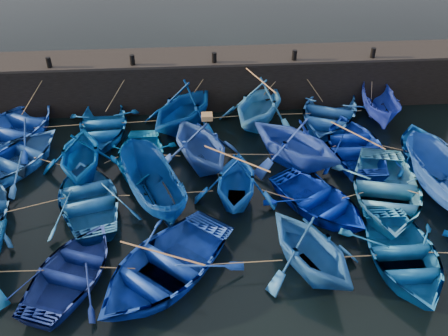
{
  "coord_description": "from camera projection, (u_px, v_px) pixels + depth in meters",
  "views": [
    {
      "loc": [
        -1.27,
        -13.57,
        12.54
      ],
      "look_at": [
        0.0,
        3.2,
        0.7
      ],
      "focal_mm": 40.0,
      "sensor_mm": 36.0,
      "label": 1
    }
  ],
  "objects": [
    {
      "name": "bollard_2",
      "position": [
        214.0,
        57.0,
        24.54
      ],
      "size": [
        0.24,
        0.24,
        0.5
      ],
      "primitive_type": "cylinder",
      "color": "black",
      "rests_on": "quay_top"
    },
    {
      "name": "bollard_4",
      "position": [
        373.0,
        53.0,
        25.03
      ],
      "size": [
        0.24,
        0.24,
        0.5
      ],
      "primitive_type": "cylinder",
      "color": "black",
      "rests_on": "quay_top"
    },
    {
      "name": "boat_12",
      "position": [
        427.0,
        152.0,
        21.98
      ],
      "size": [
        3.68,
        4.83,
        0.94
      ],
      "primitive_type": "imported",
      "rotation": [
        0.0,
        0.0,
        3.04
      ],
      "color": "#084AA4",
      "rests_on": "ground"
    },
    {
      "name": "boat_11",
      "position": [
        355.0,
        145.0,
        22.32
      ],
      "size": [
        3.7,
        5.1,
        1.04
      ],
      "primitive_type": "imported",
      "rotation": [
        0.0,
        0.0,
        3.12
      ],
      "color": "#0728A1",
      "rests_on": "ground"
    },
    {
      "name": "boat_5",
      "position": [
        380.0,
        105.0,
        24.83
      ],
      "size": [
        2.06,
        4.32,
        1.61
      ],
      "primitive_type": "imported",
      "rotation": [
        0.0,
        0.0,
        -0.12
      ],
      "color": "#182EA0",
      "rests_on": "ground"
    },
    {
      "name": "boat_18",
      "position": [
        386.0,
        191.0,
        19.5
      ],
      "size": [
        5.29,
        6.47,
        1.18
      ],
      "primitive_type": "imported",
      "rotation": [
        0.0,
        0.0,
        -0.24
      ],
      "color": "#3584D2",
      "rests_on": "ground"
    },
    {
      "name": "ground",
      "position": [
        231.0,
        233.0,
        18.36
      ],
      "size": [
        120.0,
        120.0,
        0.0
      ],
      "primitive_type": "plane",
      "color": "black",
      "rests_on": "ground"
    },
    {
      "name": "boat_7",
      "position": [
        81.0,
        154.0,
        20.76
      ],
      "size": [
        3.82,
        4.34,
        2.14
      ],
      "primitive_type": "imported",
      "rotation": [
        0.0,
        0.0,
        3.22
      ],
      "color": "#00418C",
      "rests_on": "ground"
    },
    {
      "name": "boat_10",
      "position": [
        295.0,
        141.0,
        21.34
      ],
      "size": [
        6.02,
        6.06,
        2.42
      ],
      "primitive_type": "imported",
      "rotation": [
        0.0,
        0.0,
        3.87
      ],
      "color": "#1E41B3",
      "rests_on": "ground"
    },
    {
      "name": "boat_4",
      "position": [
        328.0,
        112.0,
        24.71
      ],
      "size": [
        5.9,
        6.71,
        1.16
      ],
      "primitive_type": "imported",
      "rotation": [
        0.0,
        0.0,
        -0.42
      ],
      "color": "#1B51A4",
      "rests_on": "ground"
    },
    {
      "name": "boat_15",
      "position": [
        152.0,
        187.0,
        19.16
      ],
      "size": [
        3.45,
        5.09,
        1.84
      ],
      "primitive_type": "imported",
      "rotation": [
        0.0,
        0.0,
        3.53
      ],
      "color": "navy",
      "rests_on": "ground"
    },
    {
      "name": "bollard_1",
      "position": [
        132.0,
        60.0,
        24.29
      ],
      "size": [
        0.24,
        0.24,
        0.5
      ],
      "primitive_type": "cylinder",
      "color": "black",
      "rests_on": "quay_top"
    },
    {
      "name": "boat_2",
      "position": [
        183.0,
        107.0,
        23.78
      ],
      "size": [
        5.97,
        6.16,
        2.48
      ],
      "primitive_type": "imported",
      "rotation": [
        0.0,
        0.0,
        -0.58
      ],
      "color": "navy",
      "rests_on": "ground"
    },
    {
      "name": "boat_9",
      "position": [
        201.0,
        143.0,
        21.27
      ],
      "size": [
        5.18,
        5.53,
        2.34
      ],
      "primitive_type": "imported",
      "rotation": [
        0.0,
        0.0,
        3.52
      ],
      "color": "#234A9F",
      "rests_on": "ground"
    },
    {
      "name": "boat_19",
      "position": [
        447.0,
        184.0,
        19.17
      ],
      "size": [
        3.03,
        5.45,
        1.99
      ],
      "primitive_type": "imported",
      "rotation": [
        0.0,
        0.0,
        3.37
      ],
      "color": "#184593",
      "rests_on": "ground"
    },
    {
      "name": "quay_wall",
      "position": [
        214.0,
        80.0,
        26.2
      ],
      "size": [
        26.0,
        2.5,
        2.5
      ],
      "primitive_type": "cube",
      "color": "black",
      "rests_on": "ground"
    },
    {
      "name": "boat_22",
      "position": [
        163.0,
        266.0,
        16.22
      ],
      "size": [
        6.67,
        6.81,
        1.15
      ],
      "primitive_type": "imported",
      "rotation": [
        0.0,
        0.0,
        -0.72
      ],
      "color": "#1036A1",
      "rests_on": "ground"
    },
    {
      "name": "boat_0",
      "position": [
        14.0,
        128.0,
        23.43
      ],
      "size": [
        6.16,
        7.0,
        1.21
      ],
      "primitive_type": "imported",
      "rotation": [
        0.0,
        0.0,
        2.73
      ],
      "color": "#143B97",
      "rests_on": "ground"
    },
    {
      "name": "boat_16",
      "position": [
        236.0,
        181.0,
        19.35
      ],
      "size": [
        3.84,
        4.28,
        2.01
      ],
      "primitive_type": "imported",
      "rotation": [
        0.0,
        0.0,
        -0.15
      ],
      "color": "blue",
      "rests_on": "ground"
    },
    {
      "name": "quay_top",
      "position": [
        213.0,
        56.0,
        25.45
      ],
      "size": [
        26.0,
        2.5,
        0.12
      ],
      "primitive_type": "cube",
      "color": "black",
      "rests_on": "quay_wall"
    },
    {
      "name": "boat_17",
      "position": [
        319.0,
        201.0,
        19.17
      ],
      "size": [
        5.1,
        5.43,
        0.92
      ],
      "primitive_type": "imported",
      "rotation": [
        0.0,
        0.0,
        0.6
      ],
      "color": "#001DA1",
      "rests_on": "ground"
    },
    {
      "name": "boat_3",
      "position": [
        259.0,
        103.0,
        24.17
      ],
      "size": [
        5.63,
        5.88,
        2.39
      ],
      "primitive_type": "imported",
      "rotation": [
        0.0,
        0.0,
        -0.5
      ],
      "color": "blue",
      "rests_on": "ground"
    },
    {
      "name": "mooring_ropes",
      "position": [
        213.0,
        142.0,
        21.85
      ],
      "size": [
        17.91,
        11.76,
        2.1
      ],
      "color": "tan",
      "rests_on": "ground"
    },
    {
      "name": "loose_oars",
      "position": [
        262.0,
        148.0,
        20.02
      ],
      "size": [
        10.67,
        11.92,
        1.41
      ],
      "color": "#99724C",
      "rests_on": "ground"
    },
    {
      "name": "wooden_crate",
      "position": [
        207.0,
        117.0,
        20.56
      ],
      "size": [
        0.46,
        0.45,
        0.22
      ],
      "primitive_type": "cube",
      "color": "#9A7243",
      "rests_on": "boat_9"
    },
    {
      "name": "bollard_3",
      "position": [
        294.0,
        55.0,
        24.79
      ],
      "size": [
        0.24,
        0.24,
        0.5
      ],
      "primitive_type": "cylinder",
      "color": "black",
      "rests_on": "quay_top"
    },
    {
      "name": "boat_8",
      "position": [
        140.0,
        158.0,
        21.63
      ],
      "size": [
        3.21,
        4.4,
        0.9
      ],
      "primitive_type": "imported",
      "rotation": [
        0.0,
        0.0,
        -0.03
      ],
      "color": "blue",
      "rests_on": "ground"
    },
    {
      "name": "boat_21",
      "position": [
        73.0,
        271.0,
        16.23
      ],
      "size": [
        4.55,
        5.26,
        0.92
      ],
      "primitive_type": "imported",
      "rotation": [
        0.0,
        0.0,
        2.77
      ],
      "color": "navy",
      "rests_on": "ground"
    },
    {
      "name": "boat_1",
      "position": [
        103.0,
        125.0,
        23.87
      ],
      "size": [
        3.87,
        5.14,
        1.01
      ],
      "primitive_type": "imported",
      "rotation": [
        0.0,
        0.0,
        0.08
      ],
      "color": "#0E509E",
      "rests_on": "ground"
    },
    {
      "name": "boat_23",
      "position": [
        311.0,
        248.0,
        16.25
      ],
      "size": [
        4.91,
        5.17,
        2.13
      ],
      "primitive_type": "imported",
      "rotation": [
        0.0,
        0.0,
        0.45
      ],
      "color": "#1D5BA7",
      "rests_on": "ground"
    },
    {
      "name": "boat_6",
      "position": [
        13.0,
        159.0,
        21.43
      ],
      "size": [
        5.91,
        6.31,
        1.07
      ],
      "primitive_type": "imported",
      "rotation": [
        0.0,
        0.0,
        2.55
      ],
      "color": "blue",
      "rests_on": "ground"
    },
    {
      "name": "boat_24",
      "position": [
        403.0,
        255.0,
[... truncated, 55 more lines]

